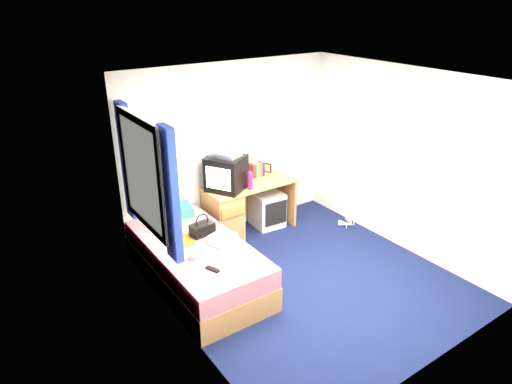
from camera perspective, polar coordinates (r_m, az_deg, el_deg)
ground at (r=5.67m, az=6.27°, el=-10.88°), size 3.40×3.40×0.00m
room_shell at (r=4.99m, az=7.01°, el=2.96°), size 3.40×3.40×3.40m
bed at (r=5.49m, az=-7.34°, el=-8.86°), size 1.01×2.00×0.54m
pillow at (r=6.01m, az=-10.53°, el=-2.42°), size 0.57×0.42×0.11m
desk at (r=6.39m, az=-2.88°, el=-2.28°), size 1.30×0.55×0.75m
storage_cube at (r=6.75m, az=1.42°, el=-2.16°), size 0.45×0.45×0.52m
crt_tv at (r=6.12m, az=-3.76°, el=2.37°), size 0.61×0.62×0.47m
vcr at (r=6.03m, az=-3.81°, el=4.76°), size 0.40×0.45×0.07m
book_row at (r=6.60m, az=0.06°, el=2.81°), size 0.20×0.13×0.20m
picture_frame at (r=6.76m, az=1.51°, el=3.04°), size 0.06×0.12×0.14m
pink_water_bottle at (r=6.16m, az=-0.74°, el=1.36°), size 0.08×0.08×0.23m
aerosol_can at (r=6.28m, az=-2.01°, el=1.61°), size 0.05×0.05×0.18m
handbag at (r=5.49m, az=-6.73°, el=-4.54°), size 0.30×0.19×0.27m
towel at (r=5.32m, az=-4.18°, el=-5.81°), size 0.34×0.31×0.09m
magazine at (r=5.41m, az=-9.13°, el=-6.06°), size 0.24×0.30×0.01m
water_bottle at (r=5.09m, az=-7.34°, el=-7.63°), size 0.21×0.14×0.07m
colour_swatch_fan at (r=4.92m, az=-4.71°, el=-9.11°), size 0.23×0.14×0.01m
remote_control at (r=4.86m, az=-5.45°, el=-9.58°), size 0.10×0.17×0.02m
window_assembly at (r=4.98m, az=-13.66°, el=1.97°), size 0.11×1.42×1.40m
white_heels at (r=6.97m, az=11.43°, el=-3.79°), size 0.30×0.25×0.09m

